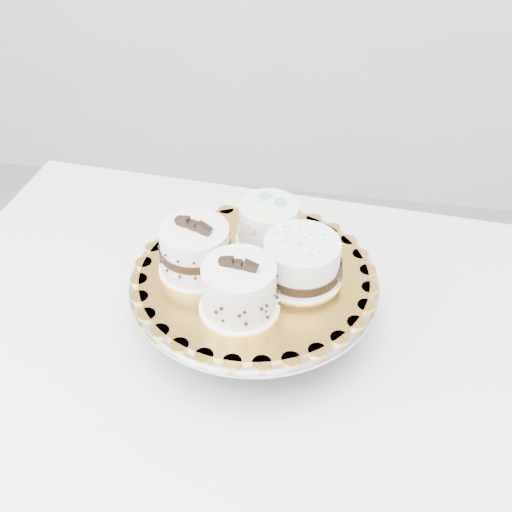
% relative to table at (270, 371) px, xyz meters
% --- Properties ---
extents(table, '(1.21, 0.85, 0.75)m').
position_rel_table_xyz_m(table, '(0.00, 0.00, 0.00)').
color(table, white).
rests_on(table, floor).
extents(cake_stand, '(0.37, 0.37, 0.10)m').
position_rel_table_xyz_m(cake_stand, '(-0.03, 0.02, 0.15)').
color(cake_stand, gray).
rests_on(cake_stand, table).
extents(cake_board, '(0.37, 0.37, 0.00)m').
position_rel_table_xyz_m(cake_board, '(-0.03, 0.02, 0.19)').
color(cake_board, gold).
rests_on(cake_board, cake_stand).
extents(cake_swirl, '(0.11, 0.11, 0.09)m').
position_rel_table_xyz_m(cake_swirl, '(-0.04, -0.05, 0.22)').
color(cake_swirl, white).
rests_on(cake_swirl, cake_board).
extents(cake_banded, '(0.13, 0.13, 0.09)m').
position_rel_table_xyz_m(cake_banded, '(-0.11, 0.02, 0.22)').
color(cake_banded, white).
rests_on(cake_banded, cake_board).
extents(cake_dots, '(0.11, 0.11, 0.07)m').
position_rel_table_xyz_m(cake_dots, '(-0.02, 0.10, 0.22)').
color(cake_dots, white).
rests_on(cake_dots, cake_board).
extents(cake_ribbon, '(0.13, 0.12, 0.07)m').
position_rel_table_xyz_m(cake_ribbon, '(0.04, 0.03, 0.22)').
color(cake_ribbon, white).
rests_on(cake_ribbon, cake_board).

